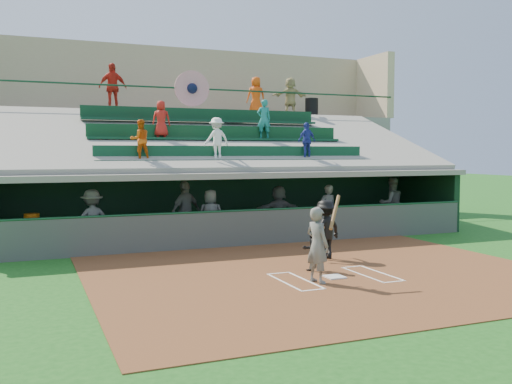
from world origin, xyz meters
name	(u,v)px	position (x,y,z in m)	size (l,w,h in m)	color
ground	(334,278)	(0.00, 0.00, 0.00)	(100.00, 100.00, 0.00)	#195317
dirt_slab	(324,274)	(0.00, 0.50, 0.01)	(11.00, 9.00, 0.02)	brown
home_plate	(334,277)	(0.00, 0.00, 0.04)	(0.43, 0.43, 0.03)	silver
batters_box_chalk	(334,277)	(0.00, 0.00, 0.02)	(2.65, 1.85, 0.01)	white
dugout_floor	(235,237)	(0.00, 6.75, 0.02)	(16.00, 3.50, 0.04)	gray
concourse_slab	(183,166)	(0.00, 13.50, 2.30)	(20.00, 3.00, 4.60)	gray
grandstand	(203,169)	(0.00, 10.51, 2.26)	(20.40, 10.40, 7.80)	#4A4F4A
batter_at_plate	(318,245)	(-0.62, -0.32, 0.88)	(0.91, 0.77, 1.95)	#575A55
catcher	(312,249)	(-0.11, 0.90, 0.56)	(0.52, 0.41, 1.08)	black
home_umpire	(325,229)	(0.93, 2.12, 0.83)	(1.05, 0.60, 1.62)	black
dugout_bench	(230,226)	(0.27, 8.03, 0.24)	(13.23, 0.40, 0.40)	olive
white_table	(31,240)	(-6.51, 6.19, 0.38)	(0.78, 0.59, 0.68)	white
water_cooler	(32,221)	(-6.46, 6.22, 0.94)	(0.43, 0.43, 0.43)	orange
dugout_player_a	(92,220)	(-4.80, 5.87, 0.94)	(1.16, 0.67, 1.79)	#565853
dugout_player_b	(186,212)	(-1.89, 6.14, 1.03)	(1.16, 0.48, 1.97)	#555753
dugout_player_c	(211,216)	(-1.10, 5.99, 0.89)	(0.83, 0.54, 1.70)	#5B5D58
dugout_player_d	(279,211)	(1.52, 6.48, 0.91)	(1.61, 0.51, 1.73)	#585B56
dugout_player_e	(328,210)	(3.10, 5.85, 0.92)	(0.64, 0.42, 1.76)	#575A55
dugout_player_f	(391,204)	(6.07, 6.31, 1.01)	(0.94, 0.74, 1.94)	#595C57
trash_bin	(312,108)	(6.39, 13.36, 5.07)	(0.63, 0.63, 0.94)	black
concourse_staff_a	(113,87)	(-3.18, 12.54, 5.58)	(1.15, 0.48, 1.96)	red
concourse_staff_b	(256,96)	(3.13, 12.52, 5.46)	(0.84, 0.54, 1.71)	#E44B0D
concourse_staff_c	(290,96)	(4.68, 12.21, 5.46)	(1.59, 0.51, 1.72)	tan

